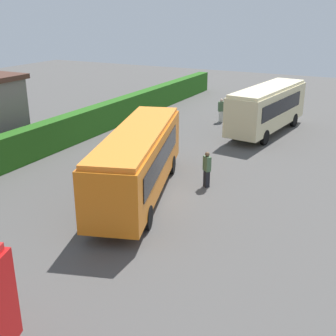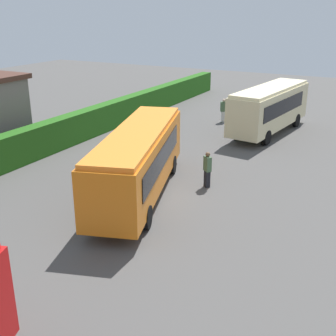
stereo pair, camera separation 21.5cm
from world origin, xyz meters
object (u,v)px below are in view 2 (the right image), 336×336
Objects in this scene: person_right at (207,169)px; person_far at (224,110)px; bus_orange at (139,159)px; bus_cream at (270,107)px.

person_right is 1.00× the size of person_far.
bus_orange reaches higher than person_right.
bus_orange is 5.71× the size of person_right.
person_far is (12.99, 4.10, -0.01)m from person_right.
bus_cream is 4.41m from person_far.
bus_cream is at bearing -27.49° from bus_orange.
bus_cream reaches higher than person_right.
person_far is (15.50, 1.63, -0.90)m from bus_orange.
bus_orange is 14.21m from bus_cream.
person_right is at bearing -17.10° from person_far.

